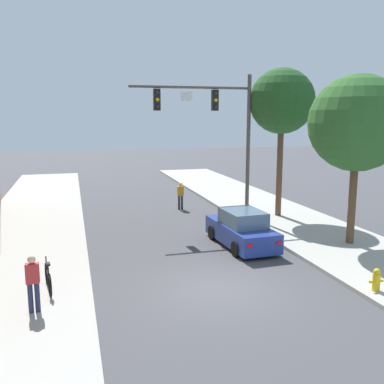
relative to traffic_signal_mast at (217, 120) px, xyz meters
name	(u,v)px	position (x,y,z in m)	size (l,w,h in m)	color
ground_plane	(219,288)	(-2.82, -8.74, -5.33)	(120.00, 120.00, 0.00)	#424247
sidewalk_left	(4,310)	(-9.32, -8.74, -5.26)	(5.00, 60.00, 0.15)	#A8A59E
traffic_signal_mast	(217,120)	(0.00, 0.00, 0.00)	(6.36, 0.38, 7.50)	#514C47
car_lead_blue	(241,230)	(-0.38, -4.58, -4.61)	(2.01, 4.32, 1.60)	navy
pedestrian_sidewalk_left_walker	(33,281)	(-8.43, -9.27, -4.27)	(0.36, 0.22, 1.64)	#232847
pedestrian_crossing_road	(180,194)	(-1.10, 3.34, -4.42)	(0.36, 0.22, 1.64)	#333338
bicycle_leaning	(48,278)	(-8.13, -7.78, -4.79)	(0.31, 1.76, 0.98)	black
fire_hydrant	(376,280)	(1.72, -10.54, -4.82)	(0.48, 0.24, 0.72)	gold
street_tree_nearest	(357,123)	(4.12, -5.83, -0.10)	(4.00, 4.00, 7.10)	brown
street_tree_second	(282,102)	(3.56, -0.20, 0.94)	(3.45, 3.45, 7.89)	brown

